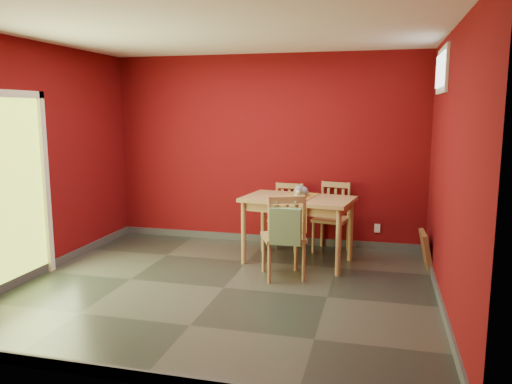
% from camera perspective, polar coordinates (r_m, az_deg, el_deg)
% --- Properties ---
extents(ground, '(4.50, 4.50, 0.00)m').
position_cam_1_polar(ground, '(5.56, -3.70, -10.86)').
color(ground, '#2D342D').
rests_on(ground, ground).
extents(room_shell, '(4.50, 4.50, 4.50)m').
position_cam_1_polar(room_shell, '(5.54, -3.70, -10.37)').
color(room_shell, '#5F090D').
rests_on(room_shell, ground).
extents(doorway, '(0.06, 1.01, 2.13)m').
position_cam_1_polar(doorway, '(6.02, -25.71, 0.83)').
color(doorway, '#B7D838').
rests_on(doorway, ground).
extents(window, '(0.05, 0.90, 0.50)m').
position_cam_1_polar(window, '(6.01, 20.48, 12.88)').
color(window, white).
rests_on(window, room_shell).
extents(outlet_plate, '(0.08, 0.02, 0.12)m').
position_cam_1_polar(outlet_plate, '(7.14, 13.69, -4.04)').
color(outlet_plate, silver).
rests_on(outlet_plate, room_shell).
extents(dining_table, '(1.45, 0.98, 0.84)m').
position_cam_1_polar(dining_table, '(6.28, 4.82, -1.55)').
color(dining_table, '#A57E4D').
rests_on(dining_table, ground).
extents(table_runner, '(0.45, 0.76, 0.36)m').
position_cam_1_polar(table_runner, '(6.16, 4.64, -1.31)').
color(table_runner, '#B5872E').
rests_on(table_runner, dining_table).
extents(chair_far_left, '(0.45, 0.45, 0.90)m').
position_cam_1_polar(chair_far_left, '(6.98, 3.53, -2.73)').
color(chair_far_left, '#A57E4D').
rests_on(chair_far_left, ground).
extents(chair_far_right, '(0.52, 0.52, 0.94)m').
position_cam_1_polar(chair_far_right, '(6.92, 8.70, -2.77)').
color(chair_far_right, '#A57E4D').
rests_on(chair_far_right, ground).
extents(chair_near, '(0.60, 0.60, 0.99)m').
position_cam_1_polar(chair_near, '(5.72, 3.23, -4.98)').
color(chair_near, '#A57E4D').
rests_on(chair_near, ground).
extents(tote_bag, '(0.34, 0.20, 0.47)m').
position_cam_1_polar(tote_bag, '(5.47, 3.41, -3.92)').
color(tote_bag, '#658D5D').
rests_on(tote_bag, chair_near).
extents(cat, '(0.29, 0.41, 0.19)m').
position_cam_1_polar(cat, '(6.30, 5.15, 0.31)').
color(cat, slate).
rests_on(cat, table_runner).
extents(picture_frame, '(0.17, 0.46, 0.46)m').
position_cam_1_polar(picture_frame, '(6.47, 18.84, -6.32)').
color(picture_frame, brown).
rests_on(picture_frame, ground).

